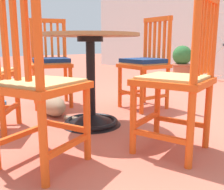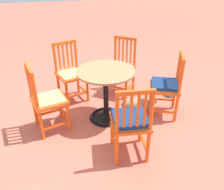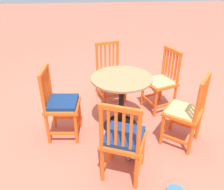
{
  "view_description": "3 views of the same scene",
  "coord_description": "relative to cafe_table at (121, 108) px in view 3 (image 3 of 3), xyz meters",
  "views": [
    {
      "loc": [
        1.49,
        -1.28,
        0.65
      ],
      "look_at": [
        0.0,
        0.03,
        0.26
      ],
      "focal_mm": 41.59,
      "sensor_mm": 36.0,
      "label": 1
    },
    {
      "loc": [
        0.42,
        2.56,
        1.91
      ],
      "look_at": [
        -0.21,
        0.03,
        0.41
      ],
      "focal_mm": 36.75,
      "sensor_mm": 36.0,
      "label": 2
    },
    {
      "loc": [
        -2.74,
        0.35,
        1.93
      ],
      "look_at": [
        0.04,
        0.04,
        0.38
      ],
      "focal_mm": 37.7,
      "sensor_mm": 36.0,
      "label": 3
    }
  ],
  "objects": [
    {
      "name": "orange_chair_tucked_in",
      "position": [
        -0.83,
        0.1,
        0.16
      ],
      "size": [
        0.52,
        0.52,
        0.91
      ],
      "color": "#EA5619",
      "rests_on": "ground_plane"
    },
    {
      "name": "orange_chair_facing_out",
      "position": [
        0.41,
        -0.65,
        0.15
      ],
      "size": [
        0.51,
        0.51,
        0.91
      ],
      "color": "#EA5619",
      "rests_on": "ground_plane"
    },
    {
      "name": "orange_chair_by_planter",
      "position": [
        -0.41,
        -0.69,
        0.15
      ],
      "size": [
        0.56,
        0.56,
        0.91
      ],
      "color": "#EA5619",
      "rests_on": "ground_plane"
    },
    {
      "name": "orange_chair_at_corner",
      "position": [
        -0.1,
        0.76,
        0.16
      ],
      "size": [
        0.44,
        0.44,
        0.91
      ],
      "color": "#EA5619",
      "rests_on": "ground_plane"
    },
    {
      "name": "tabby_cat",
      "position": [
        -0.51,
        -0.08,
        -0.19
      ],
      "size": [
        0.75,
        0.28,
        0.23
      ],
      "color": "#9E896B",
      "rests_on": "ground_plane"
    },
    {
      "name": "cafe_table",
      "position": [
        0.0,
        0.0,
        0.0
      ],
      "size": [
        0.76,
        0.76,
        0.73
      ],
      "color": "black",
      "rests_on": "ground_plane"
    },
    {
      "name": "orange_chair_near_fence",
      "position": [
        0.77,
        0.06,
        0.15
      ],
      "size": [
        0.49,
        0.49,
        0.91
      ],
      "color": "#EA5619",
      "rests_on": "ground_plane"
    },
    {
      "name": "ground_plane",
      "position": [
        0.15,
        0.06,
        -0.28
      ],
      "size": [
        24.0,
        24.0,
        0.0
      ],
      "primitive_type": "plane",
      "color": "#BC604C"
    }
  ]
}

